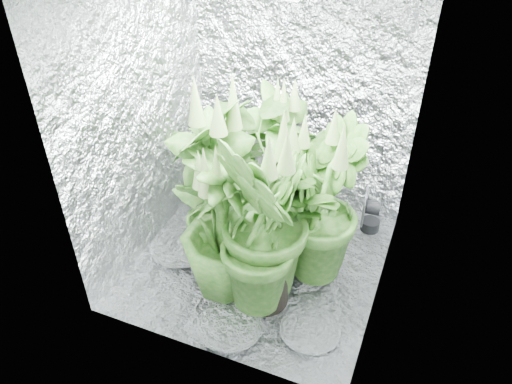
{
  "coord_description": "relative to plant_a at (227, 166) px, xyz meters",
  "views": [
    {
      "loc": [
        0.92,
        -2.33,
        2.39
      ],
      "look_at": [
        -0.03,
        0.0,
        0.57
      ],
      "focal_mm": 35.0,
      "sensor_mm": 36.0,
      "label": 1
    }
  ],
  "objects": [
    {
      "name": "walls",
      "position": [
        0.42,
        -0.4,
        0.57
      ],
      "size": [
        1.62,
        1.62,
        2.0
      ],
      "color": "silver",
      "rests_on": "ground"
    },
    {
      "name": "plant_e",
      "position": [
        0.55,
        -0.33,
        0.1
      ],
      "size": [
        1.27,
        1.27,
        1.12
      ],
      "rotation": [
        0.0,
        0.0,
        3.68
      ],
      "color": "black",
      "rests_on": "ground"
    },
    {
      "name": "plant_label",
      "position": [
        0.64,
        -0.75,
        -0.13
      ],
      "size": [
        0.05,
        0.02,
        0.07
      ],
      "primitive_type": "cube",
      "rotation": [
        -0.21,
        0.0,
        0.1
      ],
      "color": "white",
      "rests_on": "plant_g"
    },
    {
      "name": "ground",
      "position": [
        0.42,
        -0.4,
        -0.43
      ],
      "size": [
        1.6,
        1.6,
        0.0
      ],
      "primitive_type": "plane",
      "color": "silver",
      "rests_on": "ground"
    },
    {
      "name": "plant_a",
      "position": [
        0.0,
        0.0,
        0.0
      ],
      "size": [
        0.89,
        0.89,
        0.92
      ],
      "rotation": [
        0.0,
        0.0,
        6.08
      ],
      "color": "black",
      "rests_on": "ground"
    },
    {
      "name": "plant_f",
      "position": [
        0.14,
        -0.49,
        0.19
      ],
      "size": [
        0.76,
        0.76,
        1.33
      ],
      "rotation": [
        0.0,
        0.0,
        4.51
      ],
      "color": "black",
      "rests_on": "ground"
    },
    {
      "name": "plant_b",
      "position": [
        0.4,
        -0.02,
        0.11
      ],
      "size": [
        0.77,
        0.77,
        1.17
      ],
      "rotation": [
        0.0,
        0.0,
        1.07
      ],
      "color": "black",
      "rests_on": "ground"
    },
    {
      "name": "plant_c",
      "position": [
        0.8,
        -0.32,
        0.1
      ],
      "size": [
        0.67,
        0.67,
        1.15
      ],
      "rotation": [
        0.0,
        0.0,
        1.74
      ],
      "color": "black",
      "rests_on": "ground"
    },
    {
      "name": "plant_g",
      "position": [
        0.57,
        -0.72,
        0.16
      ],
      "size": [
        0.84,
        0.84,
        1.27
      ],
      "rotation": [
        0.0,
        0.0,
        5.12
      ],
      "color": "black",
      "rests_on": "ground"
    },
    {
      "name": "circulation_fan",
      "position": [
        1.02,
        0.21,
        -0.28
      ],
      "size": [
        0.15,
        0.31,
        0.35
      ],
      "rotation": [
        0.0,
        0.0,
        0.09
      ],
      "color": "black",
      "rests_on": "ground"
    },
    {
      "name": "plant_d",
      "position": [
        0.31,
        -0.71,
        0.05
      ],
      "size": [
        0.73,
        0.73,
        1.05
      ],
      "rotation": [
        0.0,
        0.0,
        2.07
      ],
      "color": "black",
      "rests_on": "ground"
    }
  ]
}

